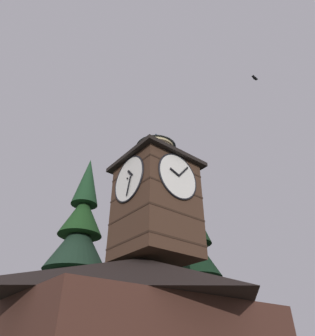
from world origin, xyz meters
TOP-DOWN VIEW (x-y plane):
  - building_main at (1.35, -0.59)m, footprint 11.75×9.17m
  - clock_tower at (0.42, -0.63)m, footprint 4.55×4.55m
  - pine_tree_behind at (2.00, -7.08)m, footprint 6.27×6.27m
  - pine_tree_aside at (-7.07, -5.08)m, footprint 6.38×6.38m
  - moon at (-19.11, -26.81)m, footprint 2.06×2.06m
  - flying_bird_high at (-3.28, 5.26)m, footprint 0.54×0.23m

SIDE VIEW (x-z plane):
  - building_main at x=1.35m, z-range 0.08..5.92m
  - pine_tree_behind at x=2.00m, z-range -1.57..13.33m
  - pine_tree_aside at x=-7.07m, z-range -1.94..14.30m
  - clock_tower at x=0.42m, z-range 5.20..13.70m
  - moon at x=-19.11m, z-range 12.87..14.93m
  - flying_bird_high at x=-3.28m, z-range 17.16..17.29m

